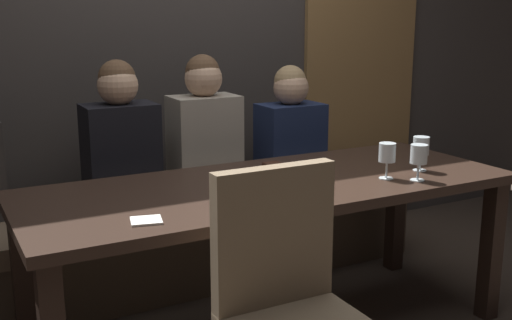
% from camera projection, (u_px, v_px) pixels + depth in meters
% --- Properties ---
extents(back_wall_tiled, '(6.00, 0.12, 3.00)m').
position_uv_depth(back_wall_tiled, '(169.00, 8.00, 3.64)').
color(back_wall_tiled, '#383330').
rests_on(back_wall_tiled, ground).
extents(arched_door, '(0.90, 0.05, 2.55)m').
position_uv_depth(arched_door, '(362.00, 30.00, 4.24)').
color(arched_door, olive).
rests_on(arched_door, ground).
extents(dining_table, '(2.20, 0.84, 0.74)m').
position_uv_depth(dining_table, '(271.00, 201.00, 2.79)').
color(dining_table, black).
rests_on(dining_table, ground).
extents(banquette_bench, '(2.50, 0.44, 0.45)m').
position_uv_depth(banquette_bench, '(209.00, 242.00, 3.49)').
color(banquette_bench, '#4A3C2E').
rests_on(banquette_bench, ground).
extents(chair_near_side, '(0.44, 0.44, 0.98)m').
position_uv_depth(chair_near_side, '(290.00, 299.00, 2.04)').
color(chair_near_side, '#302119').
rests_on(chair_near_side, ground).
extents(diner_redhead, '(0.36, 0.24, 0.80)m').
position_uv_depth(diner_redhead, '(121.00, 144.00, 3.14)').
color(diner_redhead, black).
rests_on(diner_redhead, banquette_bench).
extents(diner_bearded, '(0.36, 0.24, 0.81)m').
position_uv_depth(diner_bearded, '(204.00, 134.00, 3.37)').
color(diner_bearded, '#9E9384').
rests_on(diner_bearded, banquette_bench).
extents(diner_far_end, '(0.36, 0.24, 0.74)m').
position_uv_depth(diner_far_end, '(290.00, 133.00, 3.59)').
color(diner_far_end, '#192342').
rests_on(diner_far_end, banquette_bench).
extents(wine_glass_near_right, '(0.08, 0.08, 0.16)m').
position_uv_depth(wine_glass_near_right, '(387.00, 153.00, 2.80)').
color(wine_glass_near_right, silver).
rests_on(wine_glass_near_right, dining_table).
extents(wine_glass_center_front, '(0.08, 0.08, 0.16)m').
position_uv_depth(wine_glass_center_front, '(419.00, 155.00, 2.77)').
color(wine_glass_center_front, silver).
rests_on(wine_glass_center_front, dining_table).
extents(wine_glass_end_left, '(0.08, 0.08, 0.16)m').
position_uv_depth(wine_glass_end_left, '(421.00, 147.00, 2.94)').
color(wine_glass_end_left, silver).
rests_on(wine_glass_end_left, dining_table).
extents(dessert_plate, '(0.19, 0.19, 0.05)m').
position_uv_depth(dessert_plate, '(271.00, 170.00, 2.92)').
color(dessert_plate, white).
rests_on(dessert_plate, dining_table).
extents(fork_on_table, '(0.02, 0.17, 0.01)m').
position_uv_depth(fork_on_table, '(243.00, 176.00, 2.86)').
color(fork_on_table, silver).
rests_on(fork_on_table, dining_table).
extents(folded_napkin, '(0.13, 0.12, 0.01)m').
position_uv_depth(folded_napkin, '(146.00, 221.00, 2.24)').
color(folded_napkin, silver).
rests_on(folded_napkin, dining_table).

